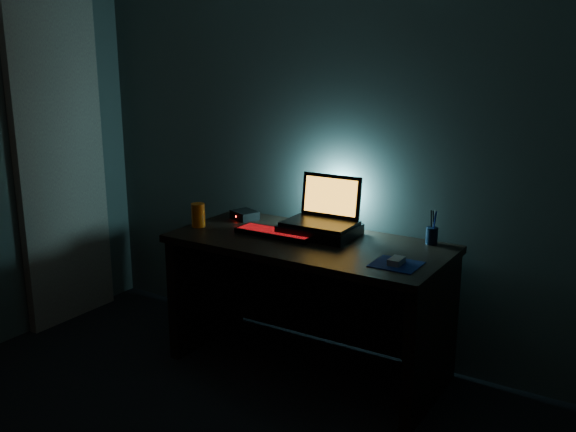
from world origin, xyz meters
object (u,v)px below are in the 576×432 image
at_px(keyboard, 276,233).
at_px(mouse, 396,261).
at_px(laptop, 324,212).
at_px(juice_glass, 198,215).
at_px(router, 245,215).
at_px(pen_cup, 432,236).

height_order(keyboard, mouse, mouse).
bearing_deg(mouse, keyboard, 170.75).
height_order(laptop, mouse, laptop).
bearing_deg(juice_glass, router, 65.50).
xyz_separation_m(keyboard, juice_glass, (-0.48, -0.08, 0.05)).
relative_size(mouse, pen_cup, 1.10).
bearing_deg(router, mouse, 5.98).
bearing_deg(keyboard, laptop, 41.66).
distance_m(keyboard, mouse, 0.77).
distance_m(mouse, juice_glass, 1.24).
relative_size(laptop, pen_cup, 4.32).
distance_m(keyboard, router, 0.40).
height_order(laptop, keyboard, laptop).
height_order(laptop, pen_cup, laptop).
bearing_deg(keyboard, mouse, -8.66).
bearing_deg(juice_glass, laptop, 21.09).
bearing_deg(laptop, juice_glass, -160.25).
bearing_deg(router, juice_glass, -92.90).
bearing_deg(pen_cup, laptop, -168.25).
relative_size(laptop, juice_glass, 2.83).
height_order(juice_glass, router, juice_glass).
xyz_separation_m(pen_cup, juice_glass, (-1.26, -0.38, 0.02)).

